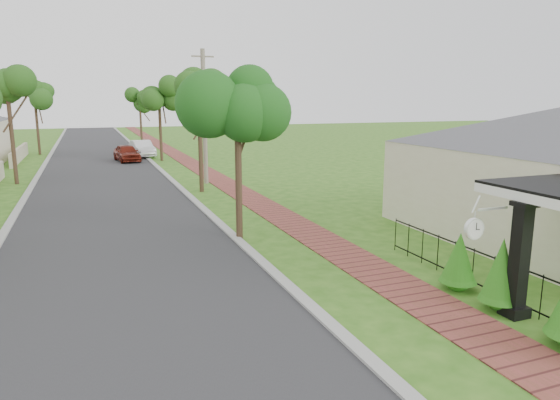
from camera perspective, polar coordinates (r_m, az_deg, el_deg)
ground at (r=10.37m, az=2.44°, el=-14.72°), size 160.00×160.00×0.00m
road at (r=28.89m, az=-19.40°, el=1.66°), size 7.00×120.00×0.02m
kerb_right at (r=29.22m, az=-12.24°, el=2.16°), size 0.30×120.00×0.10m
kerb_left at (r=29.03m, az=-26.61°, el=1.14°), size 0.30×120.00×0.10m
sidewalk at (r=29.72m, az=-7.29°, el=2.48°), size 1.50×120.00×0.03m
porch_post at (r=11.72m, az=25.61°, el=-6.84°), size 0.48×0.48×2.52m
picket_fence at (r=12.80m, az=23.21°, el=-7.91°), size 0.03×8.02×1.00m
street_trees at (r=35.37m, az=-20.11°, el=10.68°), size 10.70×37.65×5.89m
hedge_row at (r=11.34m, az=27.54°, el=-9.28°), size 0.89×4.64×1.80m
parked_car_red at (r=39.21m, az=-17.10°, el=5.14°), size 1.99×3.87×1.26m
parked_car_white at (r=42.06m, az=-15.49°, el=5.66°), size 1.88×4.13×1.31m
near_tree at (r=16.17m, az=-4.90°, el=11.24°), size 2.21×2.21×5.68m
utility_pole at (r=27.67m, az=-8.64°, el=9.41°), size 1.20×0.24×7.21m
station_clock at (r=11.18m, az=21.43°, el=-2.92°), size 1.08×0.13×0.65m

